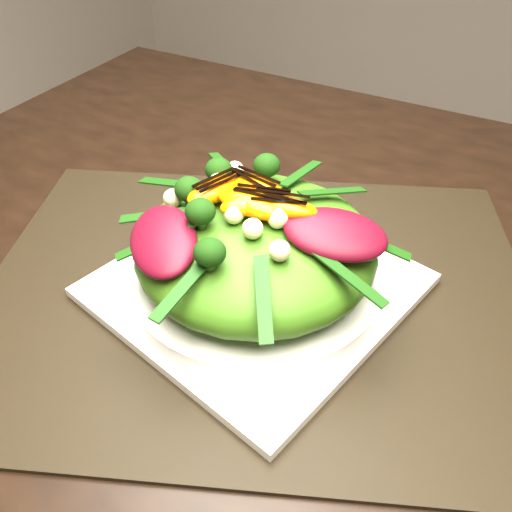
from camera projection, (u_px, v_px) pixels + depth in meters
The scene contains 10 objects.
dining_table at pixel (509, 344), 0.53m from camera, with size 1.60×0.90×0.75m, color black.
placemat at pixel (256, 290), 0.55m from camera, with size 0.55×0.42×0.00m, color black.
plate_base at pixel (256, 285), 0.55m from camera, with size 0.27×0.27×0.01m, color white.
salad_bowl at pixel (256, 275), 0.54m from camera, with size 0.25×0.25×0.02m, color silver.
lettuce_mound at pixel (256, 246), 0.51m from camera, with size 0.23×0.23×0.08m, color #3D6D14.
radicchio_leaf at pixel (336, 234), 0.46m from camera, with size 0.09×0.06×0.02m, color #480714.
orange_segment at pixel (275, 190), 0.50m from camera, with size 0.07×0.03×0.02m, color #E16703.
broccoli_floret at pixel (234, 166), 0.53m from camera, with size 0.04×0.04×0.04m, color black.
macadamia_nut at pixel (274, 232), 0.46m from camera, with size 0.02×0.02×0.02m, color beige.
balsamic_drizzle at pixel (275, 181), 0.50m from camera, with size 0.04×0.00×0.00m, color black.
Camera 1 is at (-0.05, -0.42, 1.13)m, focal length 38.00 mm.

